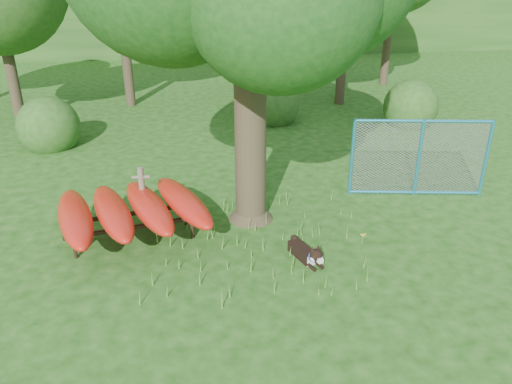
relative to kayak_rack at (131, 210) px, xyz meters
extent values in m
plane|color=#15430D|center=(2.20, -1.46, -0.68)|extent=(80.00, 80.00, 0.00)
cylinder|color=#31291B|center=(2.42, 0.59, 1.82)|extent=(0.73, 0.73, 4.99)
cone|color=#31291B|center=(2.42, 0.59, -0.43)|extent=(1.09, 1.09, 0.50)
cylinder|color=#31291B|center=(3.01, 0.50, 2.52)|extent=(1.42, 0.46, 1.06)
cylinder|color=#31291B|center=(1.95, 0.86, 2.92)|extent=(1.02, 0.85, 1.02)
cylinder|color=brown|center=(0.20, 0.53, -0.01)|extent=(0.13, 0.13, 1.33)
cylinder|color=brown|center=(0.20, 0.53, 0.45)|extent=(0.36, 0.09, 0.07)
cylinder|color=black|center=(-1.03, -0.50, -0.46)|extent=(0.08, 0.08, 0.43)
cylinder|color=black|center=(1.14, -0.09, -0.46)|extent=(0.08, 0.08, 0.43)
cylinder|color=black|center=(-1.14, 0.09, -0.46)|extent=(0.08, 0.08, 0.43)
cylinder|color=black|center=(1.03, 0.50, -0.46)|extent=(0.08, 0.08, 0.43)
cube|color=black|center=(0.06, -0.29, -0.23)|extent=(2.52, 0.54, 0.07)
cube|color=black|center=(-0.06, 0.29, -0.23)|extent=(2.52, 0.54, 0.07)
ellipsoid|color=red|center=(-1.00, -0.19, 0.00)|extent=(1.22, 2.62, 0.41)
ellipsoid|color=red|center=(-0.33, -0.06, 0.00)|extent=(1.30, 2.62, 0.41)
ellipsoid|color=red|center=(0.33, 0.06, 0.00)|extent=(1.38, 2.61, 0.41)
ellipsoid|color=red|center=(1.00, 0.19, 0.00)|extent=(1.46, 2.60, 0.41)
cube|color=black|center=(3.13, -1.11, -0.57)|extent=(0.44, 0.68, 0.22)
cube|color=white|center=(3.23, -1.37, -0.58)|extent=(0.23, 0.19, 0.20)
sphere|color=black|center=(3.28, -1.52, -0.40)|extent=(0.24, 0.24, 0.24)
cube|color=white|center=(3.32, -1.62, -0.44)|extent=(0.13, 0.15, 0.08)
sphere|color=white|center=(3.22, -1.56, -0.44)|extent=(0.11, 0.11, 0.11)
sphere|color=white|center=(3.36, -1.51, -0.44)|extent=(0.11, 0.11, 0.11)
cone|color=black|center=(3.21, -1.51, -0.27)|extent=(0.10, 0.11, 0.11)
cone|color=black|center=(3.33, -1.46, -0.27)|extent=(0.12, 0.13, 0.11)
cylinder|color=black|center=(3.20, -1.52, -0.63)|extent=(0.15, 0.28, 0.06)
cylinder|color=black|center=(3.35, -1.47, -0.63)|extent=(0.15, 0.28, 0.06)
sphere|color=black|center=(3.06, -0.76, -0.48)|extent=(0.15, 0.15, 0.15)
torus|color=blue|center=(3.26, -1.45, -0.46)|extent=(0.24, 0.14, 0.23)
cylinder|color=teal|center=(4.90, 1.46, 0.24)|extent=(0.10, 0.10, 1.84)
cylinder|color=teal|center=(6.41, 1.19, 0.24)|extent=(0.10, 0.10, 1.84)
cylinder|color=teal|center=(7.92, 0.91, 0.24)|extent=(0.10, 0.10, 1.84)
cylinder|color=teal|center=(6.41, 1.19, 1.12)|extent=(3.03, 0.62, 0.07)
cylinder|color=teal|center=(6.41, 1.19, -0.63)|extent=(3.03, 0.62, 0.07)
plane|color=gray|center=(6.41, 1.19, 0.24)|extent=(3.01, 0.55, 3.06)
cylinder|color=#548C2D|center=(4.41, -0.82, -0.58)|extent=(0.02, 0.02, 0.20)
sphere|color=yellow|center=(4.41, -0.82, -0.48)|extent=(0.04, 0.04, 0.04)
sphere|color=yellow|center=(4.45, -0.82, -0.47)|extent=(0.04, 0.04, 0.04)
sphere|color=yellow|center=(4.39, -0.78, -0.49)|extent=(0.04, 0.04, 0.04)
sphere|color=yellow|center=(4.42, -0.85, -0.48)|extent=(0.04, 0.04, 0.04)
sphere|color=yellow|center=(4.38, -0.83, -0.47)|extent=(0.04, 0.04, 0.04)
cylinder|color=#31291B|center=(-4.30, 8.54, 1.42)|extent=(0.36, 0.36, 4.20)
cylinder|color=#31291B|center=(-0.80, 10.54, 1.95)|extent=(0.36, 0.36, 5.25)
cylinder|color=#31291B|center=(3.70, 11.54, 1.25)|extent=(0.36, 0.36, 3.85)
cylinder|color=#31291B|center=(7.20, 9.54, 1.70)|extent=(0.36, 0.36, 4.76)
cylinder|color=#31291B|center=(10.20, 12.54, 1.77)|extent=(0.36, 0.36, 4.90)
sphere|color=#224C18|center=(-2.80, 6.04, -0.68)|extent=(1.80, 1.80, 1.80)
sphere|color=#224C18|center=(8.70, 6.54, -0.68)|extent=(1.80, 1.80, 1.80)
sphere|color=#224C18|center=(4.20, 7.54, -0.68)|extent=(1.80, 1.80, 1.80)
camera|label=1|loc=(1.07, -8.84, 4.33)|focal=35.00mm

